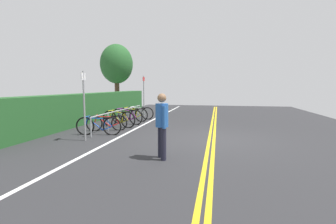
% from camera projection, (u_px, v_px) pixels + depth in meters
% --- Properties ---
extents(ground_plane, '(30.95, 13.36, 0.05)m').
position_uv_depth(ground_plane, '(212.00, 140.00, 8.63)').
color(ground_plane, '#2B2B2D').
extents(centre_line_yellow_inner, '(27.85, 0.10, 0.00)m').
position_uv_depth(centre_line_yellow_inner, '(214.00, 139.00, 8.61)').
color(centre_line_yellow_inner, gold).
rests_on(centre_line_yellow_inner, ground_plane).
extents(centre_line_yellow_outer, '(27.85, 0.10, 0.00)m').
position_uv_depth(centre_line_yellow_outer, '(209.00, 139.00, 8.64)').
color(centre_line_yellow_outer, gold).
rests_on(centre_line_yellow_outer, ground_plane).
extents(bike_lane_stripe_white, '(27.85, 0.12, 0.00)m').
position_uv_depth(bike_lane_stripe_white, '(123.00, 135.00, 9.27)').
color(bike_lane_stripe_white, white).
rests_on(bike_lane_stripe_white, ground_plane).
extents(bike_rack, '(5.71, 0.05, 0.74)m').
position_uv_depth(bike_rack, '(121.00, 114.00, 11.64)').
color(bike_rack, '#9EA0A5').
rests_on(bike_rack, ground_plane).
extents(bicycle_0, '(0.46, 1.74, 0.74)m').
position_uv_depth(bicycle_0, '(99.00, 126.00, 9.34)').
color(bicycle_0, black).
rests_on(bicycle_0, ground_plane).
extents(bicycle_1, '(0.66, 1.60, 0.69)m').
position_uv_depth(bicycle_1, '(107.00, 123.00, 10.26)').
color(bicycle_1, black).
rests_on(bicycle_1, ground_plane).
extents(bicycle_2, '(0.51, 1.70, 0.78)m').
position_uv_depth(bicycle_2, '(119.00, 119.00, 11.18)').
color(bicycle_2, black).
rests_on(bicycle_2, ground_plane).
extents(bicycle_3, '(0.61, 1.77, 0.78)m').
position_uv_depth(bicycle_3, '(127.00, 116.00, 12.12)').
color(bicycle_3, black).
rests_on(bicycle_3, ground_plane).
extents(bicycle_4, '(0.46, 1.68, 0.75)m').
position_uv_depth(bicycle_4, '(133.00, 115.00, 13.07)').
color(bicycle_4, black).
rests_on(bicycle_4, ground_plane).
extents(bicycle_5, '(0.46, 1.72, 0.73)m').
position_uv_depth(bicycle_5, '(139.00, 113.00, 13.90)').
color(bicycle_5, black).
rests_on(bicycle_5, ground_plane).
extents(pedestrian, '(0.44, 0.32, 1.65)m').
position_uv_depth(pedestrian, '(162.00, 122.00, 6.20)').
color(pedestrian, '#1E1E2D').
rests_on(pedestrian, ground_plane).
extents(sign_post_near, '(0.36, 0.09, 2.33)m').
position_uv_depth(sign_post_near, '(84.00, 99.00, 8.25)').
color(sign_post_near, gray).
rests_on(sign_post_near, ground_plane).
extents(sign_post_far, '(0.36, 0.06, 2.47)m').
position_uv_depth(sign_post_far, '(144.00, 92.00, 15.45)').
color(sign_post_far, gray).
rests_on(sign_post_far, ground_plane).
extents(hedge_backdrop, '(14.66, 0.86, 1.46)m').
position_uv_depth(hedge_backdrop, '(94.00, 107.00, 13.51)').
color(hedge_backdrop, '#235626').
rests_on(hedge_backdrop, ground_plane).
extents(tree_mid, '(2.43, 2.43, 4.96)m').
position_uv_depth(tree_mid, '(117.00, 64.00, 18.63)').
color(tree_mid, '#473323').
rests_on(tree_mid, ground_plane).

